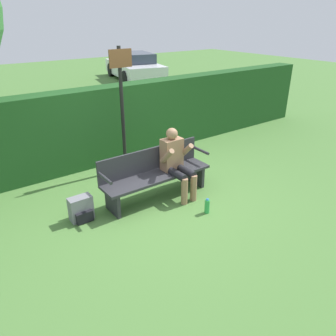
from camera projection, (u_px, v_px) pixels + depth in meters
ground_plane at (158, 197)px, 5.69m from camera, size 40.00×40.00×0.00m
hedge_back at (103, 125)px, 6.80m from camera, size 12.00×0.47×1.58m
park_bench at (155, 173)px, 5.55m from camera, size 1.95×0.47×0.84m
person_seated at (176, 160)px, 5.55m from camera, size 0.49×0.65×1.18m
backpack at (81, 209)px, 4.99m from camera, size 0.35×0.25×0.38m
water_bottle at (207, 206)px, 5.19m from camera, size 0.08×0.08×0.25m
signpost at (122, 101)px, 6.11m from camera, size 0.45×0.09×2.39m
parked_car at (134, 67)px, 15.96m from camera, size 2.64×4.52×1.25m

